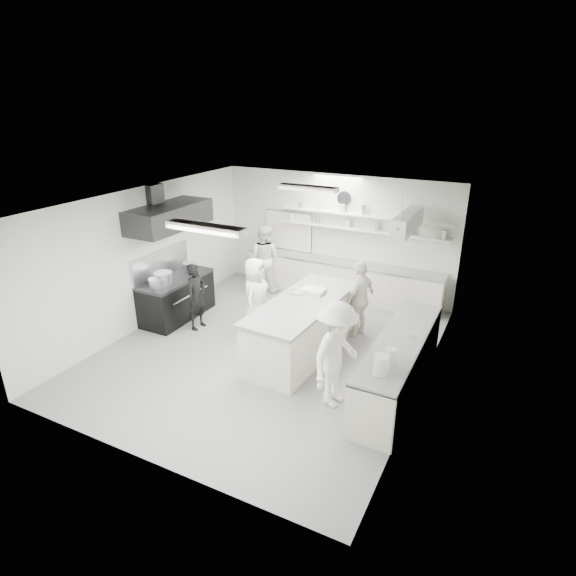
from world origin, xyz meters
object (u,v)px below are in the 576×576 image
at_px(back_counter, 341,279).
at_px(prep_island, 302,328).
at_px(right_counter, 399,365).
at_px(cook_stove, 197,297).
at_px(cook_back, 264,258).
at_px(stove, 177,299).

bearing_deg(back_counter, prep_island, -83.48).
bearing_deg(back_counter, right_counter, -55.35).
relative_size(back_counter, cook_stove, 3.41).
relative_size(back_counter, cook_back, 2.88).
distance_m(stove, cook_stove, 0.84).
relative_size(prep_island, cook_back, 1.63).
xyz_separation_m(stove, cook_stove, (0.75, -0.23, 0.28)).
height_order(stove, cook_back, cook_back).
relative_size(right_counter, prep_island, 1.16).
height_order(stove, prep_island, prep_island).
height_order(prep_island, cook_stove, cook_stove).
height_order(prep_island, cook_back, cook_back).
height_order(back_counter, prep_island, prep_island).
bearing_deg(cook_stove, back_counter, -32.85).
height_order(stove, cook_stove, cook_stove).
height_order(right_counter, cook_back, cook_back).
xyz_separation_m(right_counter, prep_island, (-2.01, 0.42, 0.05)).
height_order(right_counter, prep_island, prep_island).
xyz_separation_m(cook_stove, cook_back, (0.21, 2.56, 0.13)).
bearing_deg(prep_island, cook_stove, -176.06).
xyz_separation_m(right_counter, cook_back, (-4.29, 2.93, 0.40)).
distance_m(right_counter, cook_stove, 4.52).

